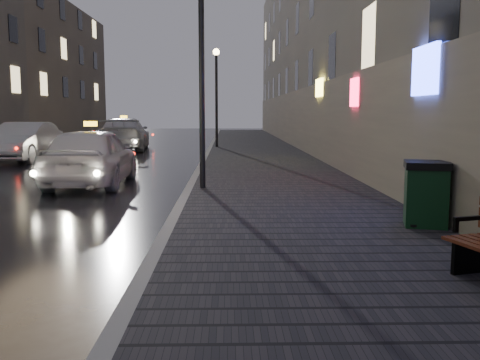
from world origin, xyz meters
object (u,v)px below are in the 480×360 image
object	(u,v)px
car_left_mid	(24,142)
taxi_far	(115,131)
trash_bin	(426,193)
taxi_near	(92,156)
lamp_far	(216,85)
lamp_near	(202,52)
taxi_mid	(124,134)

from	to	relation	value
car_left_mid	taxi_far	xyz separation A→B (m)	(0.17, 17.04, -0.18)
trash_bin	car_left_mid	xyz separation A→B (m)	(-11.87, 13.85, 0.11)
taxi_near	car_left_mid	distance (m)	9.03
car_left_mid	lamp_far	bearing A→B (deg)	41.06
lamp_far	taxi_far	distance (m)	13.19
lamp_near	lamp_far	xyz separation A→B (m)	(0.00, 16.00, 0.00)
trash_bin	taxi_far	xyz separation A→B (m)	(-11.70, 30.88, -0.06)
lamp_near	car_left_mid	distance (m)	12.47
trash_bin	car_left_mid	size ratio (longest dim) A/B	0.22
lamp_near	taxi_far	bearing A→B (deg)	106.43
lamp_far	taxi_near	xyz separation A→B (m)	(-3.16, -14.42, -2.66)
lamp_near	taxi_far	size ratio (longest dim) A/B	1.16
taxi_near	taxi_mid	world-z (taller)	taxi_mid
car_left_mid	trash_bin	bearing A→B (deg)	-48.78
taxi_near	taxi_mid	xyz separation A→B (m)	(-1.81, 14.04, 0.03)
taxi_mid	car_left_mid	bearing A→B (deg)	59.95
trash_bin	taxi_near	world-z (taller)	taxi_near
taxi_mid	lamp_near	bearing A→B (deg)	102.48
lamp_near	taxi_mid	world-z (taller)	lamp_near
lamp_far	car_left_mid	bearing A→B (deg)	-139.55
lamp_near	car_left_mid	bearing A→B (deg)	130.58
lamp_far	taxi_mid	world-z (taller)	lamp_far
trash_bin	taxi_mid	distance (m)	22.09
car_left_mid	taxi_far	distance (m)	17.04
lamp_near	taxi_mid	distance (m)	16.60
taxi_mid	taxi_near	bearing A→B (deg)	92.15
lamp_far	taxi_mid	xyz separation A→B (m)	(-4.97, -0.39, -2.63)
lamp_near	lamp_far	world-z (taller)	same
taxi_mid	taxi_far	distance (m)	11.03
taxi_far	lamp_near	bearing A→B (deg)	-77.93
taxi_mid	taxi_far	bearing A→B (deg)	-80.58
trash_bin	taxi_mid	bearing A→B (deg)	128.42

